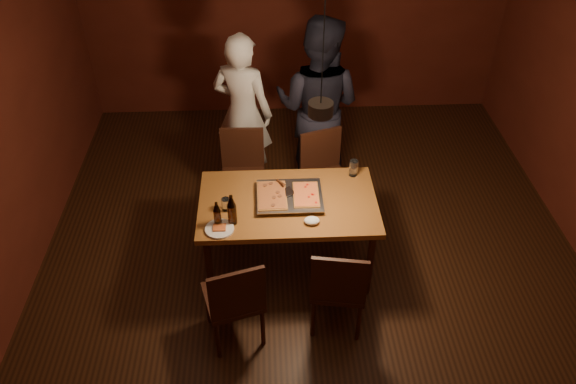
{
  "coord_description": "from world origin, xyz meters",
  "views": [
    {
      "loc": [
        -0.39,
        -3.42,
        3.77
      ],
      "look_at": [
        -0.22,
        0.19,
        0.85
      ],
      "focal_mm": 35.0,
      "sensor_mm": 36.0,
      "label": 1
    }
  ],
  "objects_px": {
    "chair_near_left": "(235,296)",
    "diner_dark": "(318,107)",
    "chair_far_left": "(243,165)",
    "beer_bottle_b": "(232,210)",
    "pizza_tray": "(290,197)",
    "pendant_lamp": "(321,108)",
    "beer_bottle_a": "(217,214)",
    "diner_white": "(243,113)",
    "chair_near_right": "(339,283)",
    "dining_table": "(288,208)",
    "plate_slice": "(220,229)",
    "chair_far_right": "(324,167)"
  },
  "relations": [
    {
      "from": "chair_near_left",
      "to": "chair_near_right",
      "type": "relative_size",
      "value": 1.07
    },
    {
      "from": "dining_table",
      "to": "pendant_lamp",
      "type": "distance_m",
      "value": 1.12
    },
    {
      "from": "chair_near_right",
      "to": "pendant_lamp",
      "type": "relative_size",
      "value": 0.44
    },
    {
      "from": "pizza_tray",
      "to": "diner_dark",
      "type": "height_order",
      "value": "diner_dark"
    },
    {
      "from": "chair_near_right",
      "to": "plate_slice",
      "type": "relative_size",
      "value": 2.1
    },
    {
      "from": "diner_dark",
      "to": "pizza_tray",
      "type": "bearing_deg",
      "value": 97.71
    },
    {
      "from": "dining_table",
      "to": "chair_near_left",
      "type": "distance_m",
      "value": 0.95
    },
    {
      "from": "chair_far_left",
      "to": "chair_near_right",
      "type": "xyz_separation_m",
      "value": [
        0.76,
        -1.56,
        0.0
      ]
    },
    {
      "from": "diner_dark",
      "to": "beer_bottle_a",
      "type": "bearing_deg",
      "value": 81.65
    },
    {
      "from": "chair_far_left",
      "to": "chair_near_left",
      "type": "xyz_separation_m",
      "value": [
        -0.03,
        -1.66,
        0.0
      ]
    },
    {
      "from": "pendant_lamp",
      "to": "diner_white",
      "type": "bearing_deg",
      "value": 112.42
    },
    {
      "from": "chair_near_left",
      "to": "pizza_tray",
      "type": "xyz_separation_m",
      "value": [
        0.45,
        0.86,
        0.24
      ]
    },
    {
      "from": "dining_table",
      "to": "beer_bottle_a",
      "type": "bearing_deg",
      "value": -155.27
    },
    {
      "from": "pizza_tray",
      "to": "diner_dark",
      "type": "bearing_deg",
      "value": 75.73
    },
    {
      "from": "chair_far_left",
      "to": "pizza_tray",
      "type": "xyz_separation_m",
      "value": [
        0.42,
        -0.8,
        0.24
      ]
    },
    {
      "from": "pizza_tray",
      "to": "beer_bottle_a",
      "type": "xyz_separation_m",
      "value": [
        -0.59,
        -0.29,
        0.09
      ]
    },
    {
      "from": "pizza_tray",
      "to": "beer_bottle_b",
      "type": "relative_size",
      "value": 1.98
    },
    {
      "from": "chair_near_left",
      "to": "pizza_tray",
      "type": "distance_m",
      "value": 1.0
    },
    {
      "from": "pizza_tray",
      "to": "beer_bottle_b",
      "type": "xyz_separation_m",
      "value": [
        -0.47,
        -0.27,
        0.11
      ]
    },
    {
      "from": "dining_table",
      "to": "chair_near_right",
      "type": "height_order",
      "value": "chair_near_right"
    },
    {
      "from": "dining_table",
      "to": "chair_far_left",
      "type": "height_order",
      "value": "chair_far_left"
    },
    {
      "from": "beer_bottle_a",
      "to": "beer_bottle_b",
      "type": "height_order",
      "value": "beer_bottle_b"
    },
    {
      "from": "pizza_tray",
      "to": "beer_bottle_a",
      "type": "distance_m",
      "value": 0.66
    },
    {
      "from": "chair_far_right",
      "to": "diner_white",
      "type": "relative_size",
      "value": 0.31
    },
    {
      "from": "beer_bottle_b",
      "to": "plate_slice",
      "type": "height_order",
      "value": "beer_bottle_b"
    },
    {
      "from": "diner_white",
      "to": "pendant_lamp",
      "type": "relative_size",
      "value": 1.54
    },
    {
      "from": "chair_far_left",
      "to": "chair_near_right",
      "type": "distance_m",
      "value": 1.74
    },
    {
      "from": "chair_near_left",
      "to": "diner_dark",
      "type": "xyz_separation_m",
      "value": [
        0.79,
        2.07,
        0.4
      ]
    },
    {
      "from": "beer_bottle_a",
      "to": "diner_dark",
      "type": "bearing_deg",
      "value": 58.32
    },
    {
      "from": "chair_far_left",
      "to": "pendant_lamp",
      "type": "bearing_deg",
      "value": 123.54
    },
    {
      "from": "chair_far_left",
      "to": "plate_slice",
      "type": "height_order",
      "value": "chair_far_left"
    },
    {
      "from": "chair_near_right",
      "to": "chair_far_left",
      "type": "bearing_deg",
      "value": 125.29
    },
    {
      "from": "beer_bottle_b",
      "to": "pendant_lamp",
      "type": "relative_size",
      "value": 0.25
    },
    {
      "from": "chair_far_left",
      "to": "beer_bottle_b",
      "type": "bearing_deg",
      "value": 89.26
    },
    {
      "from": "beer_bottle_b",
      "to": "diner_dark",
      "type": "bearing_deg",
      "value": 61.41
    },
    {
      "from": "dining_table",
      "to": "chair_far_left",
      "type": "bearing_deg",
      "value": 116.27
    },
    {
      "from": "pizza_tray",
      "to": "diner_white",
      "type": "height_order",
      "value": "diner_white"
    },
    {
      "from": "beer_bottle_a",
      "to": "plate_slice",
      "type": "distance_m",
      "value": 0.12
    },
    {
      "from": "beer_bottle_b",
      "to": "chair_far_right",
      "type": "bearing_deg",
      "value": 49.96
    },
    {
      "from": "dining_table",
      "to": "pendant_lamp",
      "type": "bearing_deg",
      "value": -41.27
    },
    {
      "from": "chair_near_right",
      "to": "beer_bottle_a",
      "type": "relative_size",
      "value": 2.15
    },
    {
      "from": "beer_bottle_b",
      "to": "plate_slice",
      "type": "bearing_deg",
      "value": -143.15
    },
    {
      "from": "beer_bottle_b",
      "to": "diner_dark",
      "type": "height_order",
      "value": "diner_dark"
    },
    {
      "from": "pendant_lamp",
      "to": "beer_bottle_a",
      "type": "bearing_deg",
      "value": -174.99
    },
    {
      "from": "plate_slice",
      "to": "diner_dark",
      "type": "distance_m",
      "value": 1.82
    },
    {
      "from": "chair_far_left",
      "to": "chair_far_right",
      "type": "relative_size",
      "value": 0.91
    },
    {
      "from": "chair_near_left",
      "to": "pendant_lamp",
      "type": "relative_size",
      "value": 0.47
    },
    {
      "from": "dining_table",
      "to": "diner_dark",
      "type": "bearing_deg",
      "value": 74.05
    },
    {
      "from": "diner_dark",
      "to": "chair_far_right",
      "type": "bearing_deg",
      "value": 117.51
    },
    {
      "from": "chair_far_left",
      "to": "pizza_tray",
      "type": "height_order",
      "value": "chair_far_left"
    }
  ]
}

